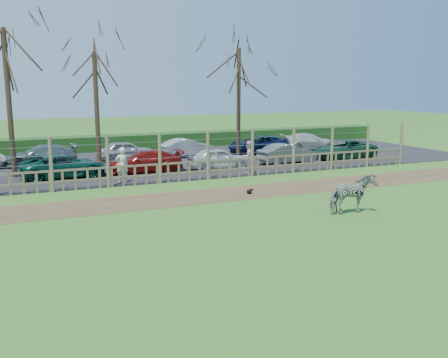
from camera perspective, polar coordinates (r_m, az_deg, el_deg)
name	(u,v)px	position (r m, az deg, el deg)	size (l,w,h in m)	color
ground	(226,225)	(17.20, 0.26, -5.28)	(120.00, 120.00, 0.00)	#669F44
dirt_strip	(184,198)	(21.26, -4.62, -2.18)	(34.00, 2.80, 0.01)	brown
asphalt	(130,164)	(30.74, -10.67, 1.71)	(44.00, 13.00, 0.04)	#232326
hedge	(108,143)	(37.47, -13.10, 4.03)	(46.00, 2.00, 1.10)	#1E4716
fence	(160,167)	(24.39, -7.32, 1.35)	(30.16, 0.16, 2.50)	brown
tree_left	(6,67)	(27.65, -23.64, 11.67)	(4.80, 4.80, 7.88)	#3D2B1E
tree_mid	(95,82)	(29.01, -14.48, 10.65)	(4.80, 4.80, 6.83)	#3D2B1E
tree_right	(239,77)	(32.17, 1.69, 11.62)	(4.80, 4.80, 7.35)	#3D2B1E
zebra	(352,194)	(19.10, 14.47, -1.68)	(0.81, 1.77, 1.50)	gray
visitor_a	(122,165)	(24.70, -11.58, 1.57)	(0.63, 0.41, 1.72)	beige
visitor_b	(248,157)	(26.97, 2.79, 2.54)	(0.84, 0.65, 1.72)	#F0BED3
crow	(249,191)	(21.98, 2.93, -1.42)	(0.30, 0.22, 0.25)	black
car_2	(63,166)	(26.77, -17.89, 1.40)	(1.99, 4.32, 1.20)	#0F4635
car_3	(145,161)	(27.47, -9.07, 2.01)	(1.68, 4.13, 1.20)	maroon
car_4	(218,158)	(28.26, -0.64, 2.39)	(1.42, 3.52, 1.20)	silver
car_5	(287,154)	(30.40, 7.19, 2.90)	(1.27, 3.64, 1.20)	#596262
car_6	(345,149)	(33.06, 13.65, 3.30)	(1.99, 4.32, 1.20)	#1D5332
car_9	(41,155)	(31.45, -20.19, 2.58)	(1.68, 4.13, 1.20)	slate
car_10	(126,150)	(32.25, -11.15, 3.22)	(1.42, 3.52, 1.20)	#B5B0B6
car_11	(187,148)	(33.14, -4.27, 3.59)	(1.27, 3.64, 1.20)	#B4BDBA
car_12	(258,144)	(34.98, 3.90, 3.98)	(1.99, 4.32, 1.20)	#101A40
car_13	(308,142)	(37.16, 9.62, 4.25)	(1.68, 4.13, 1.20)	silver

